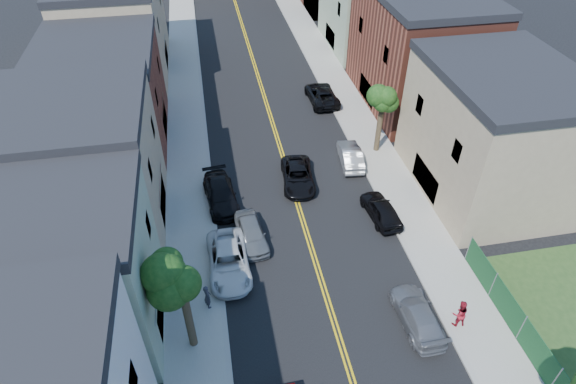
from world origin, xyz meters
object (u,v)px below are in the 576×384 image
black_suv_lane (298,176)px  pedestrian_left (207,296)px  dark_car_right_far (322,94)px  black_car_right (381,210)px  pedestrian_right (460,313)px  silver_car_right (350,156)px  white_pickup (229,261)px  grey_car_right (417,315)px  grey_car_left (251,233)px  black_car_left (221,194)px

black_suv_lane → pedestrian_left: bearing=-119.6°
dark_car_right_far → pedestrian_left: 26.01m
black_car_right → pedestrian_right: 9.51m
silver_car_right → dark_car_right_far: bearing=-85.0°
white_pickup → silver_car_right: size_ratio=1.22×
white_pickup → pedestrian_right: (12.20, -6.53, 0.32)m
pedestrian_right → dark_car_right_far: bearing=-84.5°
black_car_right → pedestrian_right: bearing=91.8°
dark_car_right_far → grey_car_right: bearing=86.6°
white_pickup → pedestrian_left: (-1.45, -2.73, 0.24)m
pedestrian_left → grey_car_right: bearing=-119.7°
black_car_right → pedestrian_right: (1.20, -9.43, 0.35)m
grey_car_right → silver_car_right: bearing=-93.3°
pedestrian_left → grey_car_left: bearing=-46.7°
white_pickup → dark_car_right_far: same height
dark_car_right_far → pedestrian_left: bearing=60.1°
black_car_right → grey_car_right: bearing=78.4°
grey_car_left → pedestrian_right: size_ratio=2.33×
grey_car_right → black_car_right: 8.87m
dark_car_right_far → black_car_left: bearing=49.6°
dark_car_right_far → black_suv_lane: (-4.90, -12.34, -0.06)m
black_car_left → white_pickup: bearing=-95.9°
grey_car_right → pedestrian_left: 11.94m
white_pickup → pedestrian_left: 3.10m
dark_car_right_far → grey_car_left: bearing=61.3°
black_car_right → dark_car_right_far: (-0.10, 17.26, 0.03)m
grey_car_right → grey_car_left: bearing=-45.1°
white_pickup → dark_car_right_far: bearing=61.5°
dark_car_right_far → pedestrian_right: (1.30, -26.69, 0.32)m
pedestrian_left → black_car_right: bearing=-79.9°
black_car_left → black_car_right: size_ratio=1.22×
pedestrian_left → pedestrian_right: (13.65, -3.80, 0.08)m
black_car_left → dark_car_right_far: same height
silver_car_right → pedestrian_left: pedestrian_left is taller
black_car_left → black_suv_lane: 6.11m
pedestrian_left → dark_car_right_far: bearing=-42.6°
grey_car_left → grey_car_right: 11.67m
silver_car_right → dark_car_right_far: 10.49m
pedestrian_left → white_pickup: bearing=-42.2°
silver_car_right → black_car_right: bearing=98.3°
white_pickup → black_car_left: white_pickup is taller
black_car_left → black_suv_lane: size_ratio=1.04×
black_car_left → pedestrian_right: pedestrian_right is taller
white_pickup → black_car_right: 11.37m
black_car_right → white_pickup: bearing=9.2°
pedestrian_left → pedestrian_right: bearing=-119.8°
black_car_left → black_suv_lane: bearing=5.1°
grey_car_left → black_car_left: (-1.70, 4.42, 0.02)m
white_pickup → grey_car_left: 2.80m
dark_car_right_far → black_suv_lane: bearing=66.8°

